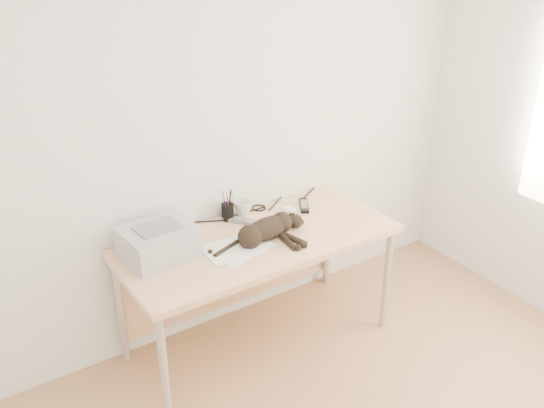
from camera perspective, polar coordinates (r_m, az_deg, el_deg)
wall_back at (r=3.50m, az=-4.54°, el=7.26°), size 3.50×0.00×3.50m
desk at (r=3.58m, az=-2.00°, el=-4.49°), size 1.60×0.70×0.74m
printer at (r=3.30m, az=-10.66°, el=-3.48°), size 0.40×0.35×0.18m
papers at (r=3.35m, az=-3.33°, el=-4.19°), size 0.38×0.30×0.01m
cat at (r=3.40m, az=-0.66°, el=-2.54°), size 0.61×0.28×0.14m
mug at (r=3.66m, az=-2.78°, el=-0.43°), size 0.15×0.15×0.10m
pen_cup at (r=3.63m, az=-4.19°, el=-0.72°), size 0.07×0.07×0.19m
remote_grey at (r=3.62m, az=-3.26°, el=-1.53°), size 0.16×0.19×0.02m
remote_black at (r=3.79m, az=3.03°, el=-0.14°), size 0.14×0.18×0.02m
mouse at (r=3.75m, az=1.57°, el=-0.30°), size 0.11×0.14×0.04m
cable_tangle at (r=3.68m, az=-3.85°, el=-1.13°), size 1.36×0.09×0.01m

